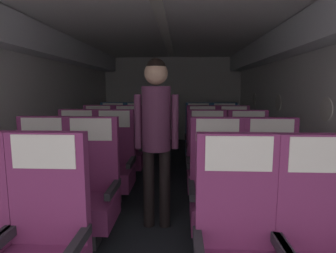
# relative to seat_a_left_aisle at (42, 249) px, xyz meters

# --- Properties ---
(ground) EXTENTS (3.88, 7.68, 0.02)m
(ground) POSITION_rel_seat_a_left_aisle_xyz_m (0.55, 2.32, -0.48)
(ground) COLOR #23282D
(fuselage_shell) EXTENTS (3.76, 7.33, 2.26)m
(fuselage_shell) POSITION_rel_seat_a_left_aisle_xyz_m (0.55, 2.61, 1.16)
(fuselage_shell) COLOR silver
(fuselage_shell) RESTS_ON ground
(seat_a_left_aisle) EXTENTS (0.50, 0.47, 1.13)m
(seat_a_left_aisle) POSITION_rel_seat_a_left_aisle_xyz_m (0.00, 0.00, 0.00)
(seat_a_left_aisle) COLOR #38383D
(seat_a_left_aisle) RESTS_ON ground
(seat_b_left_window) EXTENTS (0.50, 0.47, 1.13)m
(seat_b_left_window) POSITION_rel_seat_a_left_aisle_xyz_m (-0.47, 0.89, 0.00)
(seat_b_left_window) COLOR #38383D
(seat_b_left_window) RESTS_ON ground
(seat_b_left_aisle) EXTENTS (0.50, 0.47, 1.13)m
(seat_b_left_aisle) POSITION_rel_seat_a_left_aisle_xyz_m (-0.01, 0.87, 0.00)
(seat_b_left_aisle) COLOR #38383D
(seat_b_left_aisle) RESTS_ON ground
(seat_b_right_aisle) EXTENTS (0.50, 0.47, 1.13)m
(seat_b_right_aisle) POSITION_rel_seat_a_left_aisle_xyz_m (1.58, 0.89, 0.00)
(seat_b_right_aisle) COLOR #38383D
(seat_b_right_aisle) RESTS_ON ground
(seat_b_right_window) EXTENTS (0.50, 0.47, 1.13)m
(seat_b_right_window) POSITION_rel_seat_a_left_aisle_xyz_m (1.11, 0.89, 0.00)
(seat_b_right_window) COLOR #38383D
(seat_b_right_window) RESTS_ON ground
(seat_c_left_window) EXTENTS (0.50, 0.47, 1.13)m
(seat_c_left_window) POSITION_rel_seat_a_left_aisle_xyz_m (-0.48, 1.75, 0.00)
(seat_c_left_window) COLOR #38383D
(seat_c_left_window) RESTS_ON ground
(seat_c_left_aisle) EXTENTS (0.50, 0.47, 1.13)m
(seat_c_left_aisle) POSITION_rel_seat_a_left_aisle_xyz_m (-0.01, 1.74, 0.00)
(seat_c_left_aisle) COLOR #38383D
(seat_c_left_aisle) RESTS_ON ground
(seat_c_right_aisle) EXTENTS (0.50, 0.47, 1.13)m
(seat_c_right_aisle) POSITION_rel_seat_a_left_aisle_xyz_m (1.58, 1.73, 0.00)
(seat_c_right_aisle) COLOR #38383D
(seat_c_right_aisle) RESTS_ON ground
(seat_c_right_window) EXTENTS (0.50, 0.47, 1.13)m
(seat_c_right_window) POSITION_rel_seat_a_left_aisle_xyz_m (1.11, 1.76, 0.00)
(seat_c_right_window) COLOR #38383D
(seat_c_right_window) RESTS_ON ground
(seat_d_left_window) EXTENTS (0.50, 0.47, 1.13)m
(seat_d_left_window) POSITION_rel_seat_a_left_aisle_xyz_m (-0.48, 2.62, 0.00)
(seat_d_left_window) COLOR #38383D
(seat_d_left_window) RESTS_ON ground
(seat_d_left_aisle) EXTENTS (0.50, 0.47, 1.13)m
(seat_d_left_aisle) POSITION_rel_seat_a_left_aisle_xyz_m (-0.01, 2.61, 0.00)
(seat_d_left_aisle) COLOR #38383D
(seat_d_left_aisle) RESTS_ON ground
(seat_d_right_aisle) EXTENTS (0.50, 0.47, 1.13)m
(seat_d_right_aisle) POSITION_rel_seat_a_left_aisle_xyz_m (1.58, 2.61, 0.00)
(seat_d_right_aisle) COLOR #38383D
(seat_d_right_aisle) RESTS_ON ground
(seat_d_right_window) EXTENTS (0.50, 0.47, 1.13)m
(seat_d_right_window) POSITION_rel_seat_a_left_aisle_xyz_m (1.11, 2.60, 0.00)
(seat_d_right_window) COLOR #38383D
(seat_d_right_window) RESTS_ON ground
(seat_e_left_window) EXTENTS (0.50, 0.47, 1.13)m
(seat_e_left_window) POSITION_rel_seat_a_left_aisle_xyz_m (-0.46, 3.47, 0.00)
(seat_e_left_window) COLOR #38383D
(seat_e_left_window) RESTS_ON ground
(seat_e_left_aisle) EXTENTS (0.50, 0.47, 1.13)m
(seat_e_left_aisle) POSITION_rel_seat_a_left_aisle_xyz_m (0.00, 3.47, 0.00)
(seat_e_left_aisle) COLOR #38383D
(seat_e_left_aisle) RESTS_ON ground
(seat_e_right_aisle) EXTENTS (0.50, 0.47, 1.13)m
(seat_e_right_aisle) POSITION_rel_seat_a_left_aisle_xyz_m (1.58, 3.48, 0.00)
(seat_e_right_aisle) COLOR #38383D
(seat_e_right_aisle) RESTS_ON ground
(seat_e_right_window) EXTENTS (0.50, 0.47, 1.13)m
(seat_e_right_window) POSITION_rel_seat_a_left_aisle_xyz_m (1.11, 3.49, 0.00)
(seat_e_right_window) COLOR #38383D
(seat_e_right_window) RESTS_ON ground
(flight_attendant) EXTENTS (0.43, 0.28, 1.66)m
(flight_attendant) POSITION_rel_seat_a_left_aisle_xyz_m (0.55, 1.19, 0.56)
(flight_attendant) COLOR black
(flight_attendant) RESTS_ON ground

